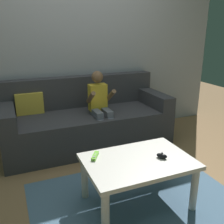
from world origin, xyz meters
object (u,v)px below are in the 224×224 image
Objects in this scene: person_seated_on_couch at (100,105)px; game_remote_lime_near_edge at (95,156)px; couch at (86,122)px; coffee_table at (138,167)px; nunchuk_black at (162,156)px.

person_seated_on_couch reaches higher than game_remote_lime_near_edge.
couch is at bearing 126.33° from person_seated_on_couch.
couch is at bearing 76.56° from game_remote_lime_near_edge.
person_seated_on_couch reaches higher than coffee_table.
game_remote_lime_near_edge is (-0.40, -0.97, -0.12)m from person_seated_on_couch.
couch is 1.39m from nunchuk_black.
couch is 1.18m from game_remote_lime_near_edge.
nunchuk_black is at bearing -80.51° from couch.
coffee_table is 0.36m from game_remote_lime_near_edge.
game_remote_lime_near_edge is at bearing -103.44° from couch.
couch reaches higher than game_remote_lime_near_edge.
coffee_table is at bearing 164.83° from nunchuk_black.
coffee_table is at bearing -94.53° from person_seated_on_couch.
game_remote_lime_near_edge reaches higher than coffee_table.
person_seated_on_couch is (0.13, -0.18, 0.25)m from couch.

